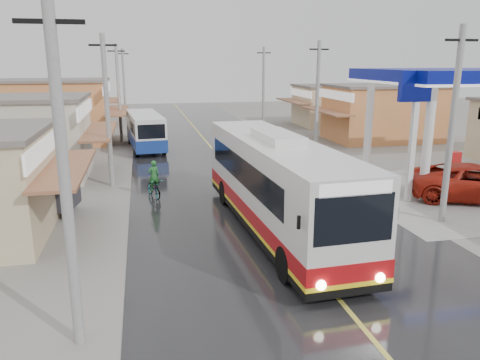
% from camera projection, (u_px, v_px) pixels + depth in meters
% --- Properties ---
extents(ground, '(120.00, 120.00, 0.00)m').
position_uv_depth(ground, '(283.00, 234.00, 18.46)').
color(ground, slate).
rests_on(ground, ground).
extents(road, '(12.00, 90.00, 0.02)m').
position_uv_depth(road, '(220.00, 158.00, 32.68)').
color(road, black).
rests_on(road, ground).
extents(centre_line, '(0.15, 90.00, 0.01)m').
position_uv_depth(centre_line, '(220.00, 158.00, 32.67)').
color(centre_line, '#D8CC4C').
rests_on(centre_line, road).
extents(shopfronts_left, '(11.00, 44.00, 5.20)m').
position_uv_depth(shopfronts_left, '(31.00, 158.00, 32.92)').
color(shopfronts_left, tan).
rests_on(shopfronts_left, ground).
extents(shopfronts_right, '(11.00, 44.00, 4.80)m').
position_uv_depth(shopfronts_right, '(438.00, 158.00, 32.83)').
color(shopfronts_right, beige).
rests_on(shopfronts_right, ground).
extents(utility_poles_left, '(1.60, 50.00, 8.00)m').
position_uv_depth(utility_poles_left, '(118.00, 160.00, 32.23)').
color(utility_poles_left, gray).
rests_on(utility_poles_left, ground).
extents(utility_poles_right, '(1.60, 36.00, 8.00)m').
position_uv_depth(utility_poles_right, '(315.00, 154.00, 34.08)').
color(utility_poles_right, gray).
rests_on(utility_poles_right, ground).
extents(coach_bus, '(3.42, 12.77, 3.95)m').
position_uv_depth(coach_bus, '(276.00, 184.00, 18.38)').
color(coach_bus, silver).
rests_on(coach_bus, road).
extents(second_bus, '(2.99, 8.33, 2.70)m').
position_uv_depth(second_bus, '(145.00, 130.00, 35.89)').
color(second_bus, silver).
rests_on(second_bus, road).
extents(jeepney, '(6.99, 5.26, 1.76)m').
position_uv_depth(jeepney, '(477.00, 183.00, 22.66)').
color(jeepney, '#A11D10').
rests_on(jeepney, ground).
extents(cyclist, '(1.09, 1.86, 1.89)m').
position_uv_depth(cyclist, '(154.00, 185.00, 23.31)').
color(cyclist, black).
rests_on(cyclist, ground).
extents(tricycle_near, '(1.70, 2.28, 1.60)m').
position_uv_depth(tricycle_near, '(60.00, 194.00, 20.71)').
color(tricycle_near, '#26262D').
rests_on(tricycle_near, ground).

